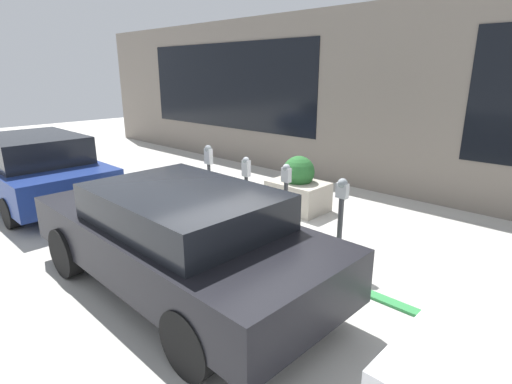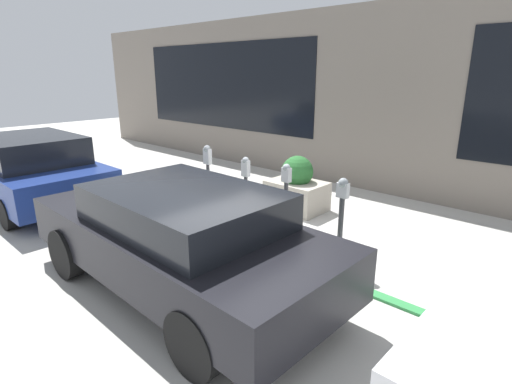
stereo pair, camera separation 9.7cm
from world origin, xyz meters
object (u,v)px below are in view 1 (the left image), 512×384
parking_meter_middle (246,183)px  parking_meter_second (286,195)px  parking_meter_fourth (209,169)px  parked_car_middle (178,235)px  planter_box (298,188)px  parking_meter_nearest (341,210)px  parked_car_rear (34,168)px

parking_meter_middle → parking_meter_second: bearing=176.1°
parking_meter_fourth → parked_car_middle: parking_meter_fourth is taller
planter_box → parking_meter_second: bearing=121.6°
parking_meter_nearest → planter_box: 2.66m
parking_meter_fourth → planter_box: (-0.95, -1.65, -0.55)m
parking_meter_middle → parked_car_rear: (4.70, 2.05, -0.13)m
parking_meter_second → parked_car_middle: 2.05m
parking_meter_nearest → parking_meter_middle: 2.01m
parking_meter_second → parking_meter_middle: 0.99m
parking_meter_nearest → parking_meter_fourth: (3.01, 0.01, 0.13)m
parked_car_middle → parking_meter_nearest: bearing=-119.1°
parking_meter_fourth → parking_meter_second: bearing=179.4°
parking_meter_second → parking_meter_middle: parking_meter_second is taller
parked_car_rear → parking_meter_middle: bearing=-156.0°
parking_meter_middle → parked_car_rear: size_ratio=0.31×
parking_meter_second → parked_car_middle: size_ratio=0.31×
parking_meter_middle → parked_car_middle: (-0.82, 2.10, -0.13)m
parking_meter_nearest → parked_car_rear: 7.02m
parked_car_middle → parked_car_rear: (5.53, -0.05, -0.00)m
parking_meter_fourth → parked_car_middle: 2.76m
parking_meter_nearest → planter_box: parking_meter_nearest is taller
parking_meter_fourth → planter_box: parking_meter_fourth is taller
planter_box → parked_car_rear: parked_car_rear is taller
parking_meter_middle → parked_car_rear: parked_car_rear is taller
parking_meter_fourth → planter_box: size_ratio=1.26×
parking_meter_nearest → parking_meter_middle: size_ratio=0.99×
parking_meter_nearest → parked_car_middle: size_ratio=0.29×
parking_meter_nearest → parked_car_rear: parked_car_rear is taller
parking_meter_nearest → parking_meter_fourth: bearing=0.2°
parking_meter_nearest → parked_car_middle: parked_car_middle is taller
planter_box → parked_car_middle: 3.82m
parking_meter_fourth → planter_box: bearing=-120.0°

